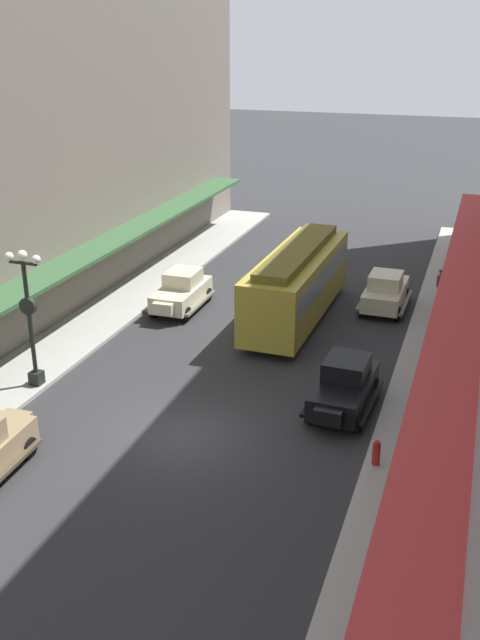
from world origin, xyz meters
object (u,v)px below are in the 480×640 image
(pedestrian_1, at_px, (440,287))
(lamp_post_with_clock, at_px, (29,313))
(parked_car_3, at_px, (344,384))
(streetcar, at_px, (297,281))
(parked_car_2, at_px, (385,290))
(fire_hydrant, at_px, (376,452))
(parked_car_1, at_px, (182,290))

(pedestrian_1, bearing_deg, lamp_post_with_clock, -134.66)
(parked_car_3, height_order, lamp_post_with_clock, lamp_post_with_clock)
(parked_car_3, distance_m, pedestrian_1, 11.68)
(streetcar, xyz_separation_m, pedestrian_1, (6.03, 3.91, -0.89))
(streetcar, bearing_deg, parked_car_2, 37.04)
(lamp_post_with_clock, height_order, pedestrian_1, lamp_post_with_clock)
(parked_car_3, bearing_deg, streetcar, 116.19)
(fire_hydrant, bearing_deg, streetcar, 116.25)
(parked_car_2, xyz_separation_m, parked_car_3, (0.08, -10.26, 0.00))
(streetcar, bearing_deg, parked_car_3, -63.81)
(parked_car_1, relative_size, lamp_post_with_clock, 0.83)
(parked_car_2, height_order, pedestrian_1, parked_car_2)
(parked_car_1, xyz_separation_m, parked_car_2, (9.14, 3.12, 0.00))
(fire_hydrant, bearing_deg, parked_car_3, 116.38)
(fire_hydrant, xyz_separation_m, pedestrian_1, (0.66, 14.81, 0.45))
(parked_car_2, xyz_separation_m, lamp_post_with_clock, (-10.99, -12.39, 2.04))
(parked_car_3, relative_size, fire_hydrant, 5.26)
(streetcar, bearing_deg, parked_car_1, -175.95)
(fire_hydrant, bearing_deg, parked_car_1, 136.03)
(parked_car_2, xyz_separation_m, streetcar, (-3.62, -2.73, 0.96))
(parked_car_2, relative_size, fire_hydrant, 5.22)
(streetcar, relative_size, lamp_post_with_clock, 1.87)
(parked_car_3, height_order, streetcar, streetcar)
(fire_hydrant, bearing_deg, lamp_post_with_clock, 174.45)
(streetcar, bearing_deg, pedestrian_1, 32.94)
(pedestrian_1, bearing_deg, parked_car_3, -101.51)
(lamp_post_with_clock, xyz_separation_m, fire_hydrant, (12.75, -1.24, -2.42))
(parked_car_1, distance_m, pedestrian_1, 12.33)
(parked_car_3, distance_m, lamp_post_with_clock, 11.47)
(lamp_post_with_clock, bearing_deg, parked_car_2, 48.42)
(parked_car_3, distance_m, streetcar, 8.45)
(parked_car_1, relative_size, pedestrian_1, 2.56)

